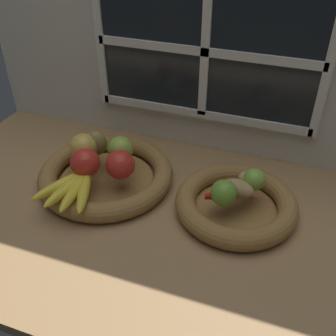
% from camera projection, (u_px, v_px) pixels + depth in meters
% --- Properties ---
extents(ground_plane, '(1.40, 0.90, 0.03)m').
position_uv_depth(ground_plane, '(171.00, 205.00, 1.06)').
color(ground_plane, '#9E774C').
extents(back_wall, '(1.40, 0.05, 0.55)m').
position_uv_depth(back_wall, '(207.00, 60.00, 1.12)').
color(back_wall, silver).
rests_on(back_wall, ground_plane).
extents(fruit_bowl_left, '(0.37, 0.37, 0.05)m').
position_uv_depth(fruit_bowl_left, '(106.00, 175.00, 1.11)').
color(fruit_bowl_left, olive).
rests_on(fruit_bowl_left, ground_plane).
extents(fruit_bowl_right, '(0.31, 0.31, 0.05)m').
position_uv_depth(fruit_bowl_right, '(236.00, 204.00, 1.01)').
color(fruit_bowl_right, olive).
rests_on(fruit_bowl_right, ground_plane).
extents(apple_red_right, '(0.08, 0.08, 0.08)m').
position_uv_depth(apple_red_right, '(120.00, 165.00, 1.03)').
color(apple_red_right, red).
rests_on(apple_red_right, fruit_bowl_left).
extents(apple_red_front, '(0.08, 0.08, 0.08)m').
position_uv_depth(apple_red_front, '(85.00, 163.00, 1.04)').
color(apple_red_front, red).
rests_on(apple_red_front, fruit_bowl_left).
extents(apple_golden_left, '(0.08, 0.08, 0.08)m').
position_uv_depth(apple_golden_left, '(83.00, 147.00, 1.10)').
color(apple_golden_left, gold).
rests_on(apple_golden_left, fruit_bowl_left).
extents(apple_green_back, '(0.07, 0.07, 0.07)m').
position_uv_depth(apple_green_back, '(120.00, 149.00, 1.10)').
color(apple_green_back, '#8CAD3D').
rests_on(apple_green_back, fruit_bowl_left).
extents(pear_brown, '(0.08, 0.07, 0.08)m').
position_uv_depth(pear_brown, '(97.00, 143.00, 1.12)').
color(pear_brown, olive).
rests_on(pear_brown, fruit_bowl_left).
extents(banana_bunch_front, '(0.16, 0.18, 0.03)m').
position_uv_depth(banana_bunch_front, '(72.00, 188.00, 1.00)').
color(banana_bunch_front, yellow).
rests_on(banana_bunch_front, fruit_bowl_left).
extents(potato_large, '(0.09, 0.06, 0.05)m').
position_uv_depth(potato_large, '(238.00, 188.00, 0.98)').
color(potato_large, '#A38451').
rests_on(potato_large, fruit_bowl_right).
extents(potato_back, '(0.06, 0.05, 0.04)m').
position_uv_depth(potato_back, '(250.00, 179.00, 1.01)').
color(potato_back, tan).
rests_on(potato_back, fruit_bowl_right).
extents(lime_near, '(0.07, 0.07, 0.07)m').
position_uv_depth(lime_near, '(224.00, 193.00, 0.95)').
color(lime_near, '#6B9E33').
rests_on(lime_near, fruit_bowl_right).
extents(lime_far, '(0.06, 0.06, 0.06)m').
position_uv_depth(lime_far, '(254.00, 180.00, 1.00)').
color(lime_far, '#7AAD3D').
rests_on(lime_far, fruit_bowl_right).
extents(chili_pepper, '(0.15, 0.06, 0.02)m').
position_uv_depth(chili_pepper, '(235.00, 197.00, 0.97)').
color(chili_pepper, red).
rests_on(chili_pepper, fruit_bowl_right).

